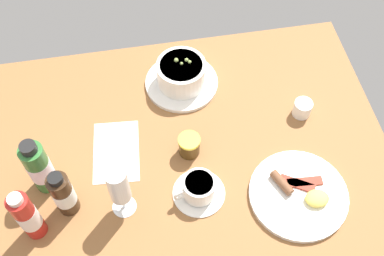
{
  "coord_description": "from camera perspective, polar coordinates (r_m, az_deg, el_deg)",
  "views": [
    {
      "loc": [
        8.46,
        60.08,
        108.4
      ],
      "look_at": [
        -2.95,
        -5.07,
        6.77
      ],
      "focal_mm": 44.05,
      "sensor_mm": 36.0,
      "label": 1
    }
  ],
  "objects": [
    {
      "name": "jam_jar",
      "position": [
        1.23,
        -0.34,
        -2.13
      ],
      "size": [
        5.8,
        5.8,
        6.1
      ],
      "color": "#432D11",
      "rests_on": "ground_plane"
    },
    {
      "name": "sauce_bottle_green",
      "position": [
        1.19,
        -18.01,
        -4.55
      ],
      "size": [
        5.92,
        5.92,
        18.67
      ],
      "color": "#337233",
      "rests_on": "ground_plane"
    },
    {
      "name": "ground_plane",
      "position": [
        1.26,
        -0.93,
        -4.17
      ],
      "size": [
        110.0,
        84.0,
        3.0
      ],
      "primitive_type": "cube",
      "color": "brown"
    },
    {
      "name": "sauce_bottle_red",
      "position": [
        1.14,
        -19.31,
        -10.04
      ],
      "size": [
        5.03,
        5.03,
        18.17
      ],
      "color": "#B21E19",
      "rests_on": "ground_plane"
    },
    {
      "name": "sauce_bottle_brown",
      "position": [
        1.16,
        -15.31,
        -7.71
      ],
      "size": [
        5.26,
        5.26,
        15.88
      ],
      "color": "#382314",
      "rests_on": "ground_plane"
    },
    {
      "name": "porridge_bowl",
      "position": [
        1.35,
        -1.29,
        6.45
      ],
      "size": [
        21.09,
        21.09,
        9.38
      ],
      "color": "white",
      "rests_on": "ground_plane"
    },
    {
      "name": "coffee_cup",
      "position": [
        1.17,
        0.81,
        -7.34
      ],
      "size": [
        13.36,
        13.26,
        6.38
      ],
      "color": "white",
      "rests_on": "ground_plane"
    },
    {
      "name": "cutlery_setting",
      "position": [
        1.27,
        -9.18,
        -2.96
      ],
      "size": [
        13.49,
        19.56,
        0.9
      ],
      "color": "white",
      "rests_on": "ground_plane"
    },
    {
      "name": "wine_glass",
      "position": [
        1.09,
        -8.86,
        -7.06
      ],
      "size": [
        5.97,
        5.97,
        17.71
      ],
      "color": "white",
      "rests_on": "ground_plane"
    },
    {
      "name": "breakfast_plate",
      "position": [
        1.22,
        12.84,
        -7.82
      ],
      "size": [
        24.75,
        24.75,
        3.7
      ],
      "color": "white",
      "rests_on": "ground_plane"
    },
    {
      "name": "creamer_jug",
      "position": [
        1.34,
        13.25,
        2.32
      ],
      "size": [
        5.18,
        5.81,
        5.41
      ],
      "color": "white",
      "rests_on": "ground_plane"
    }
  ]
}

